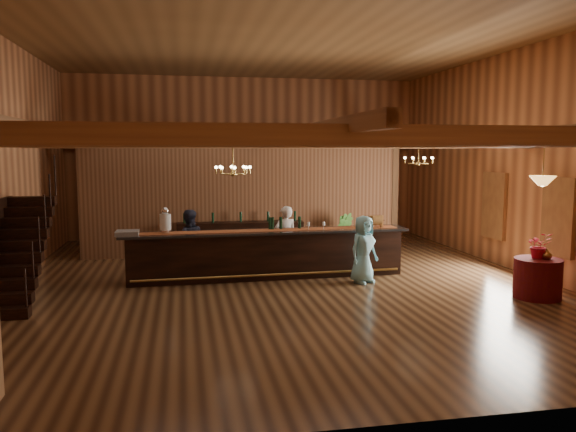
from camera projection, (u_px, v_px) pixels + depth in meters
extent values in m
plane|color=brown|center=(281.00, 281.00, 13.00)|extent=(14.00, 14.00, 0.00)
plane|color=olive|center=(280.00, 37.00, 12.37)|extent=(14.00, 14.00, 0.00)
cube|color=#C5804D|center=(246.00, 158.00, 19.52)|extent=(12.00, 0.10, 5.50)
cube|color=#C5804D|center=(395.00, 175.00, 5.85)|extent=(12.00, 0.10, 5.50)
cube|color=#C5804D|center=(521.00, 161.00, 13.78)|extent=(0.10, 14.00, 5.50)
cube|color=#A46F3D|center=(353.00, 135.00, 7.26)|extent=(11.90, 0.20, 0.28)
cube|color=#A46F3D|center=(310.00, 139.00, 9.70)|extent=(11.90, 0.20, 0.28)
cube|color=#A46F3D|center=(284.00, 141.00, 12.14)|extent=(11.90, 0.20, 0.28)
cube|color=#A46F3D|center=(267.00, 143.00, 14.58)|extent=(11.90, 0.20, 0.28)
cube|color=#A46F3D|center=(255.00, 144.00, 17.02)|extent=(11.90, 0.20, 0.28)
cube|color=#A46F3D|center=(246.00, 145.00, 19.27)|extent=(11.90, 0.20, 0.28)
cube|color=#A46F3D|center=(70.00, 134.00, 11.79)|extent=(0.18, 13.90, 0.22)
cube|color=#A46F3D|center=(280.00, 135.00, 12.62)|extent=(0.18, 13.90, 0.22)
cube|color=#A46F3D|center=(465.00, 136.00, 13.44)|extent=(0.18, 13.90, 0.22)
cube|color=#A46F3D|center=(103.00, 199.00, 16.39)|extent=(0.20, 0.20, 3.20)
cube|color=#A46F3D|center=(394.00, 194.00, 18.04)|extent=(0.20, 0.20, 3.20)
cube|color=brown|center=(243.00, 201.00, 16.15)|extent=(9.00, 0.18, 3.10)
cube|color=white|center=(559.00, 217.00, 12.35)|extent=(0.12, 1.05, 1.75)
cube|color=white|center=(494.00, 205.00, 14.89)|extent=(0.12, 1.05, 1.75)
cube|color=black|center=(0.00, 313.00, 10.04)|extent=(1.00, 0.28, 0.20)
cube|color=black|center=(4.00, 299.00, 10.29)|extent=(1.00, 0.28, 0.20)
cube|color=black|center=(8.00, 284.00, 10.54)|extent=(1.00, 0.28, 0.20)
cube|color=black|center=(12.00, 271.00, 10.79)|extent=(1.00, 0.28, 0.20)
cube|color=black|center=(16.00, 258.00, 11.04)|extent=(1.00, 0.28, 0.20)
cube|color=black|center=(19.00, 245.00, 11.29)|extent=(1.00, 0.28, 0.20)
cube|color=black|center=(23.00, 234.00, 11.54)|extent=(1.00, 0.28, 0.20)
cube|color=black|center=(26.00, 222.00, 11.79)|extent=(1.00, 0.28, 0.20)
cube|color=black|center=(29.00, 211.00, 12.04)|extent=(1.00, 0.28, 0.20)
cube|color=black|center=(32.00, 201.00, 12.29)|extent=(1.00, 0.28, 0.20)
cube|color=black|center=(282.00, 225.00, 18.49)|extent=(1.20, 0.60, 1.10)
cube|color=brown|center=(190.00, 229.00, 17.95)|extent=(1.00, 0.60, 1.00)
cube|color=black|center=(268.00, 255.00, 13.26)|extent=(6.46, 0.87, 1.07)
cube|color=black|center=(267.00, 232.00, 13.20)|extent=(6.79, 1.01, 0.05)
cube|color=maroon|center=(267.00, 230.00, 13.19)|extent=(6.35, 0.59, 0.01)
cylinder|color=#A58440|center=(270.00, 275.00, 12.89)|extent=(6.23, 0.22, 0.05)
cylinder|color=silver|center=(166.00, 232.00, 12.75)|extent=(0.18, 0.18, 0.08)
cylinder|color=silver|center=(165.00, 222.00, 12.73)|extent=(0.26, 0.26, 0.36)
sphere|color=silver|center=(165.00, 211.00, 12.70)|extent=(0.18, 0.18, 0.18)
cube|color=gray|center=(127.00, 233.00, 12.47)|extent=(0.50, 0.50, 0.10)
cube|color=brown|center=(371.00, 222.00, 13.66)|extent=(0.06, 0.06, 0.30)
cube|color=brown|center=(382.00, 221.00, 13.71)|extent=(0.06, 0.06, 0.30)
cylinder|color=brown|center=(376.00, 220.00, 13.68)|extent=(0.24, 0.24, 0.24)
cylinder|color=black|center=(270.00, 223.00, 13.32)|extent=(0.07, 0.07, 0.30)
cylinder|color=black|center=(273.00, 223.00, 13.33)|extent=(0.07, 0.07, 0.30)
cylinder|color=black|center=(281.00, 223.00, 13.37)|extent=(0.07, 0.07, 0.30)
cylinder|color=black|center=(299.00, 223.00, 13.47)|extent=(0.07, 0.07, 0.30)
cube|color=black|center=(241.00, 239.00, 15.93)|extent=(3.56, 0.81, 0.99)
cylinder|color=#490816|center=(538.00, 278.00, 11.45)|extent=(0.94, 0.94, 0.81)
cylinder|color=#A58440|center=(233.00, 158.00, 12.59)|extent=(0.02, 0.02, 0.72)
sphere|color=#A58440|center=(233.00, 174.00, 12.63)|extent=(0.12, 0.12, 0.12)
torus|color=#A58440|center=(233.00, 169.00, 12.62)|extent=(0.80, 0.80, 0.04)
cylinder|color=#A58440|center=(419.00, 153.00, 14.79)|extent=(0.02, 0.02, 0.54)
sphere|color=#A58440|center=(418.00, 164.00, 14.82)|extent=(0.12, 0.12, 0.12)
torus|color=#A58440|center=(418.00, 160.00, 14.81)|extent=(0.80, 0.80, 0.04)
cylinder|color=#A58440|center=(544.00, 161.00, 11.17)|extent=(0.02, 0.02, 0.80)
cone|color=#E99C44|center=(543.00, 181.00, 11.22)|extent=(0.52, 0.52, 0.20)
imported|color=silver|center=(285.00, 238.00, 14.00)|extent=(0.66, 0.50, 1.63)
imported|color=#202335|center=(189.00, 242.00, 13.55)|extent=(0.81, 0.65, 1.59)
imported|color=#78C3D5|center=(363.00, 249.00, 12.73)|extent=(0.90, 0.79, 1.54)
imported|color=#366B26|center=(341.00, 234.00, 16.22)|extent=(0.74, 0.63, 1.23)
imported|color=#B20E23|center=(539.00, 245.00, 11.41)|extent=(0.55, 0.50, 0.54)
imported|color=#A58440|center=(547.00, 251.00, 11.33)|extent=(0.17, 0.17, 0.34)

